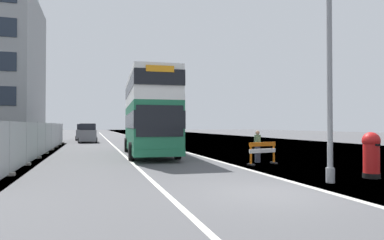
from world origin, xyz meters
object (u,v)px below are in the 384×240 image
car_oncoming_near (88,134)px  car_receding_mid (84,132)px  pedestrian_at_kerb (258,146)px  double_decker_bus (149,113)px  red_pillar_postbox (371,153)px  lamppost_foreground (329,54)px  roadworks_barrier (263,151)px

car_oncoming_near → car_receding_mid: bearing=94.5°
pedestrian_at_kerb → car_receding_mid: bearing=106.9°
double_decker_bus → red_pillar_postbox: 13.33m
red_pillar_postbox → pedestrian_at_kerb: red_pillar_postbox is taller
lamppost_foreground → red_pillar_postbox: lamppost_foreground is taller
lamppost_foreground → double_decker_bus: bearing=108.7°
double_decker_bus → pedestrian_at_kerb: 7.79m
roadworks_barrier → pedestrian_at_kerb: pedestrian_at_kerb is taller
lamppost_foreground → car_receding_mid: 37.29m
roadworks_barrier → car_oncoming_near: car_oncoming_near is taller
lamppost_foreground → car_receding_mid: size_ratio=2.02×
car_receding_mid → double_decker_bus: bearing=-79.5°
car_oncoming_near → pedestrian_at_kerb: (8.63, -23.51, -0.17)m
double_decker_bus → lamppost_foreground: (4.08, -12.04, 1.62)m
roadworks_barrier → lamppost_foreground: bearing=-94.2°
red_pillar_postbox → pedestrian_at_kerb: bearing=104.9°
red_pillar_postbox → car_receding_mid: car_receding_mid is taller
car_oncoming_near → pedestrian_at_kerb: bearing=-69.8°
red_pillar_postbox → pedestrian_at_kerb: 5.93m
red_pillar_postbox → pedestrian_at_kerb: size_ratio=1.02×
red_pillar_postbox → double_decker_bus: bearing=118.0°
pedestrian_at_kerb → roadworks_barrier: bearing=-103.4°
roadworks_barrier → car_oncoming_near: 25.82m
car_receding_mid → pedestrian_at_kerb: size_ratio=2.73×
car_oncoming_near → lamppost_foreground: bearing=-74.8°
double_decker_bus → roadworks_barrier: double_decker_bus is taller
car_oncoming_near → roadworks_barrier: bearing=-71.0°
roadworks_barrier → car_receding_mid: bearing=106.1°
lamppost_foreground → pedestrian_at_kerb: 7.05m
lamppost_foreground → car_receding_mid: (-8.54, 36.15, -3.34)m
car_oncoming_near → car_receding_mid: car_oncoming_near is taller
double_decker_bus → pedestrian_at_kerb: double_decker_bus is taller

